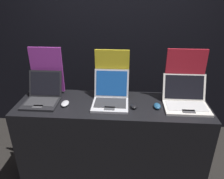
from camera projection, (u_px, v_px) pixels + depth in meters
wall_back at (118, 36)px, 2.98m from camera, size 8.00×0.05×2.80m
display_counter at (112, 145)px, 2.28m from camera, size 1.82×0.56×1.00m
laptop_front at (43, 96)px, 2.09m from camera, size 0.32×0.35×0.27m
mouse_front at (65, 103)px, 2.05m from camera, size 0.07×0.12×0.03m
promo_stand_front at (47, 72)px, 2.19m from camera, size 0.32×0.07×0.48m
laptop_middle at (111, 96)px, 2.07m from camera, size 0.33×0.37×0.28m
mouse_middle at (134, 106)px, 2.00m from camera, size 0.06×0.10×0.03m
promo_stand_middle at (112, 74)px, 2.17m from camera, size 0.33×0.07×0.47m
laptop_back at (186, 100)px, 2.02m from camera, size 0.40×0.36×0.26m
mouse_back at (157, 106)px, 2.00m from camera, size 0.06×0.11×0.04m
promo_stand_back at (184, 76)px, 2.08m from camera, size 0.37×0.07×0.50m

